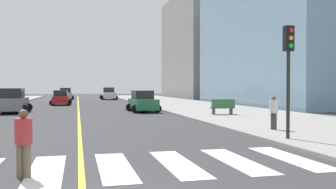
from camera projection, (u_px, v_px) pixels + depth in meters
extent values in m
cube|color=gray|center=(243.00, 115.00, 28.55)|extent=(10.00, 120.00, 0.15)
cube|color=silver|center=(46.00, 170.00, 9.93)|extent=(0.90, 4.00, 0.01)
cube|color=silver|center=(115.00, 167.00, 10.35)|extent=(0.90, 4.00, 0.01)
cube|color=silver|center=(177.00, 163.00, 10.77)|extent=(0.90, 4.00, 0.01)
cube|color=silver|center=(236.00, 161.00, 11.20)|extent=(0.90, 4.00, 0.01)
cube|color=silver|center=(289.00, 158.00, 11.62)|extent=(0.90, 4.00, 0.01)
cube|color=yellow|center=(78.00, 105.00, 45.12)|extent=(0.16, 80.00, 0.01)
cube|color=gray|center=(218.00, 48.00, 75.48)|extent=(18.00, 24.00, 20.09)
cube|color=silver|center=(109.00, 95.00, 63.16)|extent=(2.13, 4.61, 0.98)
cube|color=#1E2328|center=(108.00, 90.00, 63.40)|extent=(1.78, 2.31, 0.83)
cylinder|color=black|center=(103.00, 98.00, 61.53)|extent=(0.75, 0.25, 0.74)
cylinder|color=black|center=(116.00, 98.00, 62.05)|extent=(0.75, 0.25, 0.74)
cylinder|color=black|center=(102.00, 97.00, 64.28)|extent=(0.75, 0.25, 0.74)
cylinder|color=black|center=(114.00, 97.00, 64.81)|extent=(0.75, 0.25, 0.74)
cube|color=#236B42|center=(143.00, 104.00, 32.60)|extent=(2.08, 4.26, 0.89)
cube|color=#1E2328|center=(142.00, 95.00, 32.82)|extent=(1.68, 2.16, 0.76)
cylinder|color=black|center=(135.00, 109.00, 31.10)|extent=(0.69, 0.25, 0.68)
cylinder|color=black|center=(158.00, 109.00, 31.63)|extent=(0.69, 0.25, 0.68)
cylinder|color=black|center=(129.00, 107.00, 33.58)|extent=(0.69, 0.25, 0.68)
cylinder|color=black|center=(150.00, 107.00, 34.12)|extent=(0.69, 0.25, 0.68)
cube|color=slate|center=(12.00, 104.00, 31.31)|extent=(2.10, 4.63, 0.99)
cube|color=#1E2328|center=(12.00, 93.00, 31.03)|extent=(1.77, 2.32, 0.84)
cylinder|color=black|center=(28.00, 107.00, 32.97)|extent=(0.75, 0.24, 0.75)
cylinder|color=black|center=(2.00, 108.00, 32.47)|extent=(0.75, 0.24, 0.75)
cylinder|color=black|center=(24.00, 109.00, 30.18)|extent=(0.75, 0.24, 0.75)
cube|color=red|center=(61.00, 100.00, 44.61)|extent=(1.89, 4.00, 0.85)
cube|color=#1E2328|center=(61.00, 93.00, 44.37)|extent=(1.56, 2.02, 0.72)
cylinder|color=black|center=(69.00, 102.00, 46.01)|extent=(0.65, 0.22, 0.64)
cylinder|color=black|center=(54.00, 102.00, 45.63)|extent=(0.65, 0.22, 0.64)
cylinder|color=black|center=(68.00, 103.00, 43.61)|extent=(0.65, 0.22, 0.64)
cylinder|color=black|center=(52.00, 103.00, 43.23)|extent=(0.65, 0.22, 0.64)
cube|color=#B7B7BC|center=(65.00, 95.00, 63.21)|extent=(2.16, 4.50, 0.95)
cube|color=#1E2328|center=(65.00, 90.00, 62.94)|extent=(1.77, 2.27, 0.80)
cylinder|color=black|center=(72.00, 97.00, 64.81)|extent=(0.72, 0.26, 0.72)
cylinder|color=black|center=(59.00, 97.00, 64.26)|extent=(0.72, 0.26, 0.72)
cylinder|color=black|center=(72.00, 98.00, 62.17)|extent=(0.72, 0.26, 0.72)
cylinder|color=black|center=(59.00, 98.00, 61.62)|extent=(0.72, 0.26, 0.72)
cylinder|color=black|center=(288.00, 95.00, 14.87)|extent=(0.14, 0.14, 3.47)
cube|color=black|center=(289.00, 39.00, 14.82)|extent=(0.36, 0.28, 1.00)
sphere|color=red|center=(291.00, 30.00, 14.64)|extent=(0.18, 0.18, 0.18)
sphere|color=orange|center=(291.00, 38.00, 14.65)|extent=(0.18, 0.18, 0.18)
sphere|color=green|center=(291.00, 46.00, 14.65)|extent=(0.18, 0.18, 0.18)
cube|color=#33603D|center=(222.00, 108.00, 27.91)|extent=(1.83, 0.66, 0.08)
cube|color=#33603D|center=(223.00, 103.00, 27.67)|extent=(1.80, 0.17, 0.60)
cube|color=#2D2D33|center=(214.00, 111.00, 27.80)|extent=(0.13, 0.48, 0.44)
cube|color=#2D2D33|center=(231.00, 111.00, 28.04)|extent=(0.13, 0.48, 0.44)
cylinder|color=brown|center=(27.00, 161.00, 9.10)|extent=(0.19, 0.19, 0.83)
cylinder|color=brown|center=(20.00, 161.00, 9.13)|extent=(0.19, 0.19, 0.83)
cylinder|color=#B23338|center=(23.00, 131.00, 9.10)|extent=(0.41, 0.41, 0.62)
sphere|color=brown|center=(23.00, 114.00, 9.09)|extent=(0.22, 0.22, 0.22)
cylinder|color=#38383D|center=(275.00, 121.00, 17.92)|extent=(0.18, 0.18, 0.80)
cylinder|color=#38383D|center=(273.00, 121.00, 18.07)|extent=(0.18, 0.18, 0.80)
cylinder|color=beige|center=(274.00, 107.00, 17.98)|extent=(0.40, 0.40, 0.60)
sphere|color=brown|center=(274.00, 98.00, 17.97)|extent=(0.22, 0.22, 0.22)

